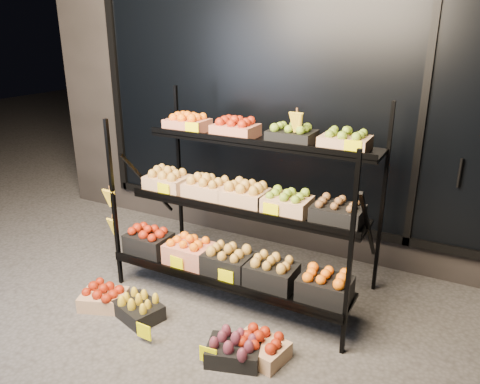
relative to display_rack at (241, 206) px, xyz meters
The scene contains 9 objects.
ground 0.99m from the display_rack, 88.84° to the right, with size 24.00×24.00×0.00m, color #514F4C.
building 2.21m from the display_rack, 89.64° to the left, with size 6.00×2.08×3.50m.
display_rack is the anchor object (origin of this frame).
tag_floor_a 1.27m from the display_rack, 105.47° to the right, with size 0.13×0.01×0.12m, color #FFF700.
tag_floor_b 1.27m from the display_rack, 74.59° to the right, with size 0.13×0.01×0.12m, color #FFF700.
floor_crate_left 1.37m from the display_rack, 138.51° to the right, with size 0.43×0.38×0.19m.
floor_crate_midleft 1.16m from the display_rack, 124.22° to the right, with size 0.43×0.37×0.19m.
floor_crate_midright 1.15m from the display_rack, 53.55° to the right, with size 0.41×0.33×0.19m.
floor_crate_right 1.17m from the display_rack, 65.18° to the right, with size 0.43×0.37×0.19m.
Camera 1 is at (1.68, -2.60, 2.21)m, focal length 35.00 mm.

